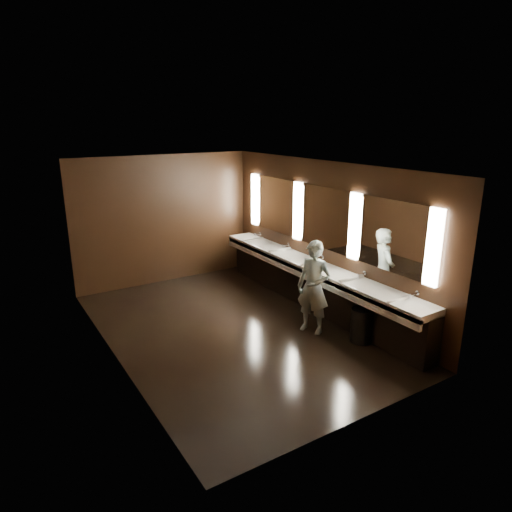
% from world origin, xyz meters
% --- Properties ---
extents(floor, '(6.00, 6.00, 0.00)m').
position_xyz_m(floor, '(0.00, 0.00, 0.00)').
color(floor, black).
rests_on(floor, ground).
extents(ceiling, '(4.00, 6.00, 0.02)m').
position_xyz_m(ceiling, '(0.00, 0.00, 2.80)').
color(ceiling, '#2D2D2B').
rests_on(ceiling, wall_back).
extents(wall_back, '(4.00, 0.02, 2.80)m').
position_xyz_m(wall_back, '(0.00, 3.00, 1.40)').
color(wall_back, black).
rests_on(wall_back, floor).
extents(wall_front, '(4.00, 0.02, 2.80)m').
position_xyz_m(wall_front, '(0.00, -3.00, 1.40)').
color(wall_front, black).
rests_on(wall_front, floor).
extents(wall_left, '(0.02, 6.00, 2.80)m').
position_xyz_m(wall_left, '(-2.00, 0.00, 1.40)').
color(wall_left, black).
rests_on(wall_left, floor).
extents(wall_right, '(0.02, 6.00, 2.80)m').
position_xyz_m(wall_right, '(2.00, 0.00, 1.40)').
color(wall_right, black).
rests_on(wall_right, floor).
extents(sink_counter, '(0.55, 5.40, 1.01)m').
position_xyz_m(sink_counter, '(1.79, 0.00, 0.50)').
color(sink_counter, black).
rests_on(sink_counter, floor).
extents(mirror_band, '(0.06, 5.03, 1.15)m').
position_xyz_m(mirror_band, '(1.98, -0.00, 1.75)').
color(mirror_band, white).
rests_on(mirror_band, wall_right).
extents(person, '(0.59, 0.69, 1.60)m').
position_xyz_m(person, '(1.13, -0.78, 0.80)').
color(person, '#92C0DA').
rests_on(person, floor).
extents(trash_bin, '(0.47, 0.47, 0.56)m').
position_xyz_m(trash_bin, '(1.58, -1.51, 0.28)').
color(trash_bin, black).
rests_on(trash_bin, floor).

